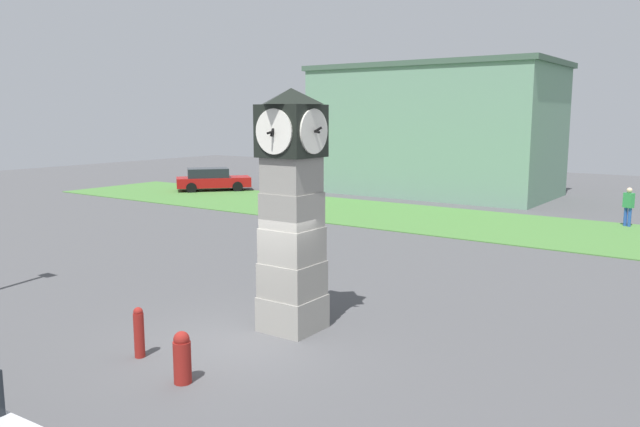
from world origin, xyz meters
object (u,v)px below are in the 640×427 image
at_px(car_end_of_row, 212,179).
at_px(bollard_mid_row, 182,357).
at_px(bollard_near_tower, 139,332).
at_px(pedestrian_near_bench, 628,205).
at_px(clock_tower, 292,212).

bearing_deg(car_end_of_row, bollard_mid_row, -46.26).
distance_m(bollard_near_tower, pedestrian_near_bench, 21.97).
distance_m(clock_tower, car_end_of_row, 26.46).
bearing_deg(pedestrian_near_bench, bollard_mid_row, -99.70).
bearing_deg(bollard_near_tower, clock_tower, 64.08).
bearing_deg(bollard_mid_row, bollard_near_tower, 167.70).
distance_m(bollard_near_tower, car_end_of_row, 27.47).
bearing_deg(bollard_mid_row, pedestrian_near_bench, 80.30).
relative_size(clock_tower, pedestrian_near_bench, 3.11).
distance_m(bollard_near_tower, bollard_mid_row, 1.63).
xyz_separation_m(clock_tower, bollard_near_tower, (-1.46, -3.01, -2.12)).
xyz_separation_m(clock_tower, bollard_mid_row, (0.13, -3.36, -2.16)).
height_order(bollard_near_tower, car_end_of_row, car_end_of_row).
bearing_deg(clock_tower, pedestrian_near_bench, 78.19).
relative_size(bollard_mid_row, pedestrian_near_bench, 0.56).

